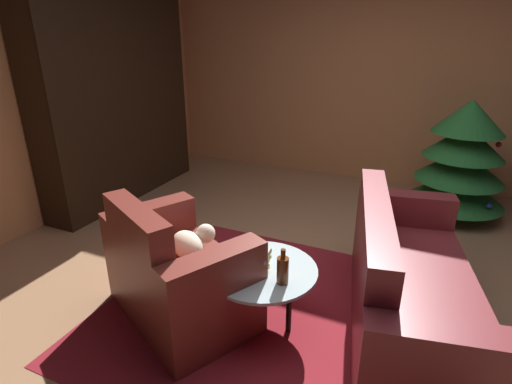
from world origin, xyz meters
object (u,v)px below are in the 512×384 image
couch_red (407,292)px  book_stack_on_table (252,260)px  armchair_red (177,275)px  bookshelf_unit (127,100)px  bottle_on_table (283,270)px  decorated_tree (462,159)px  coffee_table (262,273)px

couch_red → book_stack_on_table: bearing=-159.9°
couch_red → armchair_red: bearing=-162.4°
bookshelf_unit → bottle_on_table: bookshelf_unit is taller
couch_red → decorated_tree: (0.30, 2.09, 0.31)m
couch_red → book_stack_on_table: couch_red is taller
armchair_red → decorated_tree: 3.08m
bookshelf_unit → coffee_table: 2.90m
couch_red → coffee_table: (-0.87, -0.29, 0.08)m
coffee_table → decorated_tree: 2.66m
bookshelf_unit → decorated_tree: bearing=13.1°
decorated_tree → coffee_table: bearing=-116.1°
book_stack_on_table → decorated_tree: decorated_tree is taller
bookshelf_unit → armchair_red: bookshelf_unit is taller
bookshelf_unit → book_stack_on_table: bearing=-35.1°
bookshelf_unit → couch_red: size_ratio=1.23×
couch_red → coffee_table: couch_red is taller
coffee_table → bottle_on_table: (0.17, -0.09, 0.13)m
couch_red → coffee_table: 0.92m
bookshelf_unit → coffee_table: bookshelf_unit is taller
armchair_red → decorated_tree: (1.71, 2.54, 0.30)m
coffee_table → decorated_tree: size_ratio=0.59×
coffee_table → bottle_on_table: 0.23m
bottle_on_table → book_stack_on_table: bearing=167.9°
bookshelf_unit → couch_red: 3.53m
armchair_red → bottle_on_table: size_ratio=5.33×
bookshelf_unit → couch_red: (3.20, -1.28, -0.79)m
book_stack_on_table → bottle_on_table: 0.22m
coffee_table → decorated_tree: bearing=63.9°
armchair_red → decorated_tree: bearing=56.1°
armchair_red → coffee_table: armchair_red is taller
couch_red → book_stack_on_table: size_ratio=7.84×
bookshelf_unit → decorated_tree: size_ratio=1.85×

